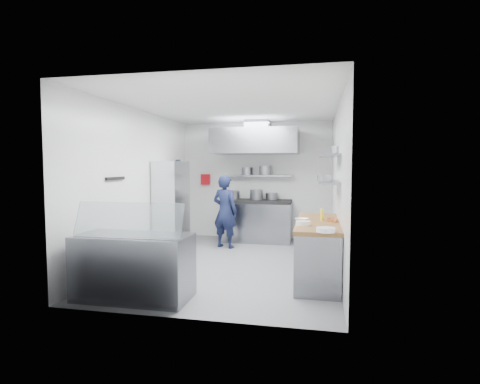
% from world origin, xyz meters
% --- Properties ---
extents(floor, '(5.00, 5.00, 0.00)m').
position_xyz_m(floor, '(0.00, 0.00, 0.00)').
color(floor, slate).
rests_on(floor, ground).
extents(ceiling, '(5.00, 5.00, 0.00)m').
position_xyz_m(ceiling, '(0.00, 0.00, 2.80)').
color(ceiling, silver).
rests_on(ceiling, wall_back).
extents(wall_back, '(3.60, 2.80, 0.02)m').
position_xyz_m(wall_back, '(0.00, 2.50, 1.40)').
color(wall_back, white).
rests_on(wall_back, floor).
extents(wall_front, '(3.60, 2.80, 0.02)m').
position_xyz_m(wall_front, '(0.00, -2.50, 1.40)').
color(wall_front, white).
rests_on(wall_front, floor).
extents(wall_left, '(2.80, 5.00, 0.02)m').
position_xyz_m(wall_left, '(-1.80, 0.00, 1.40)').
color(wall_left, white).
rests_on(wall_left, floor).
extents(wall_right, '(2.80, 5.00, 0.02)m').
position_xyz_m(wall_right, '(1.80, 0.00, 1.40)').
color(wall_right, white).
rests_on(wall_right, floor).
extents(gas_range, '(1.60, 0.80, 0.90)m').
position_xyz_m(gas_range, '(0.10, 2.10, 0.45)').
color(gas_range, gray).
rests_on(gas_range, floor).
extents(cooktop, '(1.57, 0.78, 0.06)m').
position_xyz_m(cooktop, '(0.10, 2.10, 0.93)').
color(cooktop, black).
rests_on(cooktop, gas_range).
extents(stock_pot_left, '(0.30, 0.30, 0.20)m').
position_xyz_m(stock_pot_left, '(-0.50, 2.23, 1.06)').
color(stock_pot_left, slate).
rests_on(stock_pot_left, cooktop).
extents(stock_pot_mid, '(0.30, 0.30, 0.24)m').
position_xyz_m(stock_pot_mid, '(0.06, 2.18, 1.08)').
color(stock_pot_mid, slate).
rests_on(stock_pot_mid, cooktop).
extents(stock_pot_right, '(0.29, 0.29, 0.16)m').
position_xyz_m(stock_pot_right, '(0.42, 2.30, 1.04)').
color(stock_pot_right, slate).
rests_on(stock_pot_right, cooktop).
extents(over_range_shelf, '(1.60, 0.30, 0.04)m').
position_xyz_m(over_range_shelf, '(0.10, 2.34, 1.52)').
color(over_range_shelf, gray).
rests_on(over_range_shelf, wall_back).
extents(shelf_pot_a, '(0.26, 0.26, 0.18)m').
position_xyz_m(shelf_pot_a, '(-0.19, 2.40, 1.63)').
color(shelf_pot_a, slate).
rests_on(shelf_pot_a, over_range_shelf).
extents(shelf_pot_b, '(0.28, 0.28, 0.22)m').
position_xyz_m(shelf_pot_b, '(0.26, 2.30, 1.65)').
color(shelf_pot_b, slate).
rests_on(shelf_pot_b, over_range_shelf).
extents(extractor_hood, '(1.90, 1.15, 0.55)m').
position_xyz_m(extractor_hood, '(0.10, 1.93, 2.30)').
color(extractor_hood, gray).
rests_on(extractor_hood, wall_back).
extents(hood_duct, '(0.55, 0.55, 0.24)m').
position_xyz_m(hood_duct, '(0.10, 2.15, 2.68)').
color(hood_duct, slate).
rests_on(hood_duct, extractor_hood).
extents(red_firebox, '(0.22, 0.10, 0.26)m').
position_xyz_m(red_firebox, '(-1.25, 2.44, 1.42)').
color(red_firebox, '#AC0D17').
rests_on(red_firebox, wall_back).
extents(chef, '(0.66, 0.53, 1.56)m').
position_xyz_m(chef, '(-0.47, 1.27, 0.78)').
color(chef, '#111733').
rests_on(chef, floor).
extents(wire_rack, '(0.50, 0.90, 1.85)m').
position_xyz_m(wire_rack, '(-1.53, 0.89, 0.93)').
color(wire_rack, silver).
rests_on(wire_rack, floor).
extents(rack_bin_a, '(0.17, 0.21, 0.19)m').
position_xyz_m(rack_bin_a, '(-1.53, 1.11, 0.80)').
color(rack_bin_a, white).
rests_on(rack_bin_a, wire_rack).
extents(rack_bin_b, '(0.15, 0.20, 0.18)m').
position_xyz_m(rack_bin_b, '(-1.53, 1.37, 1.30)').
color(rack_bin_b, yellow).
rests_on(rack_bin_b, wire_rack).
extents(rack_jar, '(0.11, 0.11, 0.18)m').
position_xyz_m(rack_jar, '(-1.48, 1.17, 1.80)').
color(rack_jar, black).
rests_on(rack_jar, wire_rack).
extents(knife_strip, '(0.04, 0.55, 0.05)m').
position_xyz_m(knife_strip, '(-1.78, -0.90, 1.55)').
color(knife_strip, black).
rests_on(knife_strip, wall_left).
extents(prep_counter_base, '(0.62, 2.00, 0.84)m').
position_xyz_m(prep_counter_base, '(1.48, -0.60, 0.42)').
color(prep_counter_base, gray).
rests_on(prep_counter_base, floor).
extents(prep_counter_top, '(0.65, 2.04, 0.06)m').
position_xyz_m(prep_counter_top, '(1.48, -0.60, 0.87)').
color(prep_counter_top, brown).
rests_on(prep_counter_top, prep_counter_base).
extents(plate_stack_a, '(0.24, 0.24, 0.06)m').
position_xyz_m(plate_stack_a, '(1.58, -1.56, 0.93)').
color(plate_stack_a, white).
rests_on(plate_stack_a, prep_counter_top).
extents(plate_stack_b, '(0.21, 0.21, 0.06)m').
position_xyz_m(plate_stack_b, '(1.27, -1.04, 0.93)').
color(plate_stack_b, white).
rests_on(plate_stack_b, prep_counter_top).
extents(copper_pan, '(0.16, 0.16, 0.06)m').
position_xyz_m(copper_pan, '(1.69, -0.61, 0.93)').
color(copper_pan, orange).
rests_on(copper_pan, prep_counter_top).
extents(squeeze_bottle, '(0.05, 0.05, 0.18)m').
position_xyz_m(squeeze_bottle, '(1.54, -0.49, 0.99)').
color(squeeze_bottle, yellow).
rests_on(squeeze_bottle, prep_counter_top).
extents(mixing_bowl, '(0.25, 0.25, 0.05)m').
position_xyz_m(mixing_bowl, '(1.24, -0.67, 0.92)').
color(mixing_bowl, white).
rests_on(mixing_bowl, prep_counter_top).
extents(wall_shelf_lower, '(0.30, 1.30, 0.04)m').
position_xyz_m(wall_shelf_lower, '(1.64, -0.30, 1.50)').
color(wall_shelf_lower, gray).
rests_on(wall_shelf_lower, wall_right).
extents(wall_shelf_upper, '(0.30, 1.30, 0.04)m').
position_xyz_m(wall_shelf_upper, '(1.64, -0.30, 1.92)').
color(wall_shelf_upper, gray).
rests_on(wall_shelf_upper, wall_right).
extents(shelf_pot_c, '(0.20, 0.20, 0.10)m').
position_xyz_m(shelf_pot_c, '(1.56, -0.74, 1.57)').
color(shelf_pot_c, slate).
rests_on(shelf_pot_c, wall_shelf_lower).
extents(shelf_pot_d, '(0.24, 0.24, 0.14)m').
position_xyz_m(shelf_pot_d, '(1.80, 0.00, 2.01)').
color(shelf_pot_d, slate).
rests_on(shelf_pot_d, wall_shelf_upper).
extents(display_case, '(1.50, 0.70, 0.85)m').
position_xyz_m(display_case, '(-0.90, -2.00, 0.42)').
color(display_case, gray).
rests_on(display_case, floor).
extents(display_glass, '(1.47, 0.19, 0.42)m').
position_xyz_m(display_glass, '(-0.90, -2.12, 1.07)').
color(display_glass, silver).
rests_on(display_glass, display_case).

